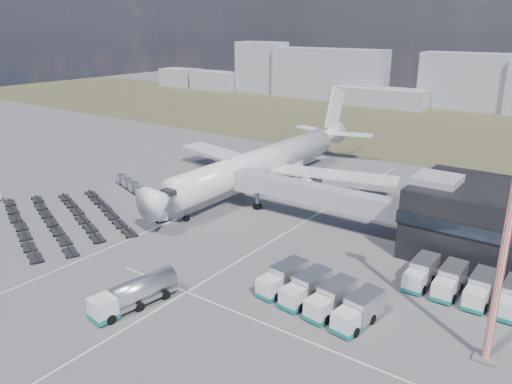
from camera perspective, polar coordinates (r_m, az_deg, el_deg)
The scene contains 14 objects.
ground at distance 78.00m, azimuth -12.48°, elevation -5.27°, with size 420.00×420.00×0.00m, color #565659.
grass_strip at distance 168.67m, azimuth 16.49°, elevation 7.26°, with size 420.00×90.00×0.01m, color #434028.
lane_markings at distance 73.54m, azimuth -5.58°, elevation -6.41°, with size 47.12×110.00×0.01m.
jet_bridge at distance 81.52m, azimuth 5.67°, elevation -0.04°, with size 30.30×3.80×7.05m.
airliner at distance 99.27m, azimuth 1.23°, elevation 3.60°, with size 51.59×64.53×17.62m.
skyline at distance 205.92m, azimuth 21.83°, elevation 11.09°, with size 294.69×26.36×23.31m.
fuel_tanker at distance 59.99m, azimuth -13.76°, elevation -11.22°, with size 4.19×10.81×3.40m.
pushback_tug at distance 84.62m, azimuth -10.99°, elevation -2.70°, with size 3.23×1.82×1.46m, color silver.
catering_truck at distance 105.43m, azimuth 4.23°, elevation 2.37°, with size 4.52×7.28×3.11m.
service_trucks_near at distance 59.01m, azimuth 7.14°, elevation -11.43°, with size 14.08×8.93×2.95m.
service_trucks_far at distance 65.34m, azimuth 22.75°, elevation -9.75°, with size 13.02×7.26×2.88m.
uld_row at distance 97.87m, azimuth -13.37°, elevation 0.28°, with size 19.08×8.02×1.78m.
baggage_dollies at distance 89.06m, azimuth -21.18°, elevation -2.81°, with size 32.49×25.23×0.80m.
floodlight_mast at distance 49.68m, azimuth 26.84°, elevation -3.76°, with size 2.61×2.13×27.52m.
Camera 1 is at (54.28, -46.66, 31.00)m, focal length 35.00 mm.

